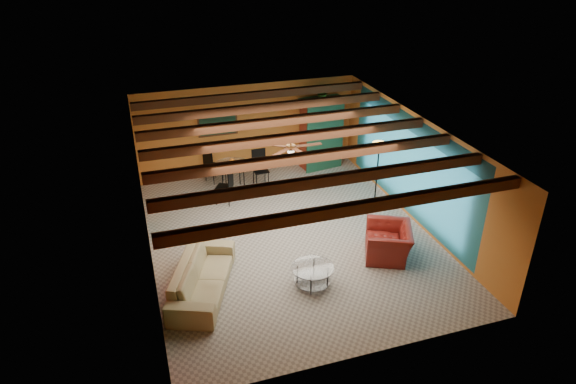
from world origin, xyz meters
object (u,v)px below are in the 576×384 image
object	(u,v)px
dining_table	(233,172)
vase	(232,151)
armchair	(388,242)
coffee_table	(312,276)
potted_plant	(323,92)
floor_lamp	(377,175)
armoire	(321,134)
sofa	(202,277)

from	to	relation	value
dining_table	vase	distance (m)	0.64
armchair	coffee_table	xyz separation A→B (m)	(-2.00, -0.48, -0.14)
potted_plant	dining_table	bearing A→B (deg)	-165.69
coffee_table	vase	size ratio (longest dim) A/B	4.31
coffee_table	floor_lamp	xyz separation A→B (m)	(2.78, 2.71, 0.68)
vase	armchair	bearing A→B (deg)	-58.93
floor_lamp	dining_table	bearing A→B (deg)	148.30
armchair	armoire	distance (m)	5.13
floor_lamp	sofa	bearing A→B (deg)	-156.00
vase	coffee_table	bearing A→B (deg)	-82.78
armchair	vase	size ratio (longest dim) A/B	5.45
sofa	dining_table	xyz separation A→B (m)	(1.59, 4.31, 0.18)
armoire	potted_plant	size ratio (longest dim) A/B	4.42
dining_table	vase	world-z (taller)	vase
sofa	dining_table	world-z (taller)	dining_table
sofa	floor_lamp	distance (m)	5.49
sofa	vase	distance (m)	4.67
armchair	dining_table	xyz separation A→B (m)	(-2.61, 4.33, 0.17)
sofa	potted_plant	xyz separation A→B (m)	(4.54, 5.06, 2.00)
armchair	floor_lamp	xyz separation A→B (m)	(0.79, 2.23, 0.54)
dining_table	vase	size ratio (longest dim) A/B	9.91
dining_table	floor_lamp	xyz separation A→B (m)	(3.39, -2.09, 0.37)
vase	sofa	bearing A→B (deg)	-110.28
coffee_table	potted_plant	bearing A→B (deg)	67.23
armoire	potted_plant	xyz separation A→B (m)	(0.00, 0.00, 1.30)
coffee_table	dining_table	distance (m)	4.86
coffee_table	armoire	xyz separation A→B (m)	(2.33, 5.56, 0.83)
armchair	dining_table	world-z (taller)	dining_table
sofa	dining_table	size ratio (longest dim) A/B	1.16
floor_lamp	vase	xyz separation A→B (m)	(-3.39, 2.09, 0.27)
sofa	dining_table	bearing A→B (deg)	1.98
vase	potted_plant	bearing A→B (deg)	14.31
sofa	floor_lamp	size ratio (longest dim) A/B	1.32
coffee_table	armoire	bearing A→B (deg)	67.23
sofa	coffee_table	size ratio (longest dim) A/B	2.68
dining_table	vase	xyz separation A→B (m)	(0.00, 0.00, 0.64)
coffee_table	vase	world-z (taller)	vase
sofa	vase	world-z (taller)	vase
sofa	potted_plant	bearing A→B (deg)	-19.58
armchair	vase	bearing A→B (deg)	-124.14
sofa	armchair	bearing A→B (deg)	-67.89
armchair	vase	distance (m)	5.11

